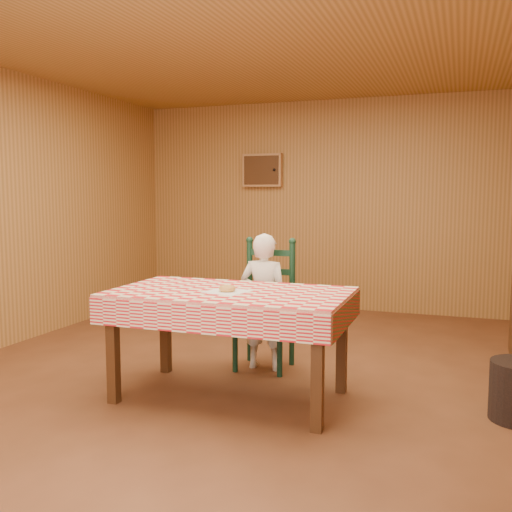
{
  "coord_description": "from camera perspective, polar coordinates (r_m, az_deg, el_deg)",
  "views": [
    {
      "loc": [
        1.53,
        -4.04,
        1.44
      ],
      "look_at": [
        0.0,
        0.2,
        0.95
      ],
      "focal_mm": 40.0,
      "sensor_mm": 36.0,
      "label": 1
    }
  ],
  "objects": [
    {
      "name": "napkin",
      "position": [
        3.94,
        -2.88,
        -3.56
      ],
      "size": [
        0.32,
        0.32,
        0.0
      ],
      "primitive_type": "cube",
      "rotation": [
        0.0,
        0.0,
        -0.25
      ],
      "color": "white",
      "rests_on": "dining_table"
    },
    {
      "name": "seated_child",
      "position": [
        4.7,
        0.81,
        -4.57
      ],
      "size": [
        0.41,
        0.27,
        1.12
      ],
      "primitive_type": "imported",
      "rotation": [
        0.0,
        0.0,
        3.14
      ],
      "color": "white",
      "rests_on": "ground"
    },
    {
      "name": "cabin_walls",
      "position": [
        4.84,
        1.33,
        10.76
      ],
      "size": [
        5.1,
        6.05,
        2.65
      ],
      "color": "#AA773D",
      "rests_on": "ground"
    },
    {
      "name": "ground",
      "position": [
        4.55,
        -0.87,
        -12.23
      ],
      "size": [
        6.0,
        6.0,
        0.0
      ],
      "primitive_type": "plane",
      "color": "brown",
      "rests_on": "ground"
    },
    {
      "name": "donut",
      "position": [
        3.94,
        -2.89,
        -3.25
      ],
      "size": [
        0.13,
        0.13,
        0.04
      ],
      "primitive_type": "torus",
      "rotation": [
        0.0,
        0.0,
        -0.14
      ],
      "color": "#D49A4C",
      "rests_on": "napkin"
    },
    {
      "name": "ladder_chair",
      "position": [
        4.76,
        1.03,
        -5.15
      ],
      "size": [
        0.44,
        0.4,
        1.08
      ],
      "color": "black",
      "rests_on": "ground"
    },
    {
      "name": "dining_table",
      "position": [
        4.0,
        -2.6,
        -4.64
      ],
      "size": [
        1.66,
        0.96,
        0.77
      ],
      "color": "#492913",
      "rests_on": "ground"
    }
  ]
}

